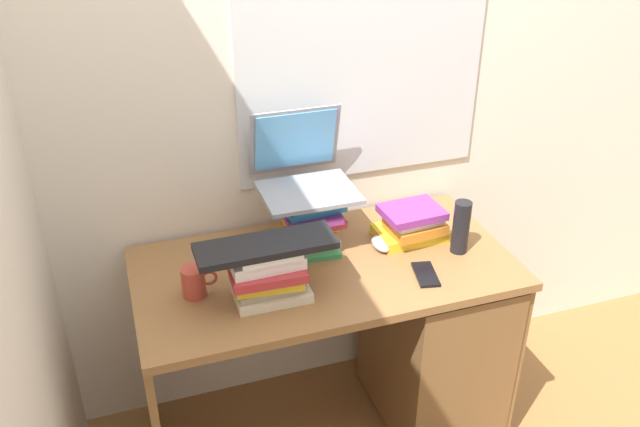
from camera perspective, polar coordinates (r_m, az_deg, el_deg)
wall_back at (r=2.33m, az=-2.43°, el=11.54°), size 6.00×0.06×2.60m
desk at (r=2.53m, az=7.39°, el=-9.93°), size 1.25×0.64×0.77m
book_stack_tall at (r=2.28m, az=-0.84°, el=-0.69°), size 0.22×0.21×0.20m
book_stack_keyboard_riser at (r=2.06m, az=-4.42°, el=-5.06°), size 0.24×0.18×0.17m
book_stack_side at (r=2.37m, az=7.78°, el=-0.91°), size 0.24×0.19×0.13m
laptop at (r=2.27m, az=-1.46°, el=3.70°), size 0.31×0.31×0.25m
keyboard at (r=2.00m, az=-4.61°, el=-2.73°), size 0.42×0.14×0.02m
computer_mouse at (r=2.33m, az=5.19°, el=-2.55°), size 0.06×0.10×0.04m
mug at (r=2.11m, az=-10.58°, el=-5.71°), size 0.11×0.07×0.10m
water_bottle at (r=2.32m, az=11.82°, el=-1.14°), size 0.06×0.06×0.19m
cell_phone at (r=2.22m, az=8.91°, el=-5.10°), size 0.09×0.15×0.01m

